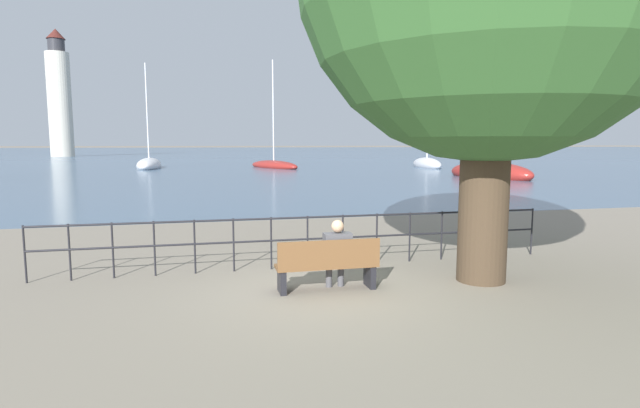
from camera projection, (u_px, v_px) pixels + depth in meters
name	position (u px, v px, depth m)	size (l,w,h in m)	color
ground_plane	(327.00, 290.00, 8.56)	(1000.00, 1000.00, 0.00)	gray
harbor_water	(210.00, 151.00, 161.33)	(600.00, 300.00, 0.01)	#47607A
park_bench	(328.00, 266.00, 8.44)	(1.75, 0.45, 0.90)	brown
seated_person_left	(337.00, 251.00, 8.53)	(0.47, 0.35, 1.21)	#4C4C51
promenade_railing	(308.00, 233.00, 10.03)	(10.34, 0.04, 1.05)	black
sailboat_0	(149.00, 165.00, 50.24)	(2.32, 8.25, 10.84)	silver
sailboat_3	(427.00, 164.00, 51.88)	(2.76, 7.49, 11.32)	silver
sailboat_4	(490.00, 173.00, 36.31)	(4.14, 8.00, 11.13)	maroon
sailboat_5	(274.00, 165.00, 51.01)	(5.06, 8.54, 11.13)	maroon
harbor_lighthouse	(59.00, 98.00, 93.79)	(4.18, 4.18, 23.61)	beige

